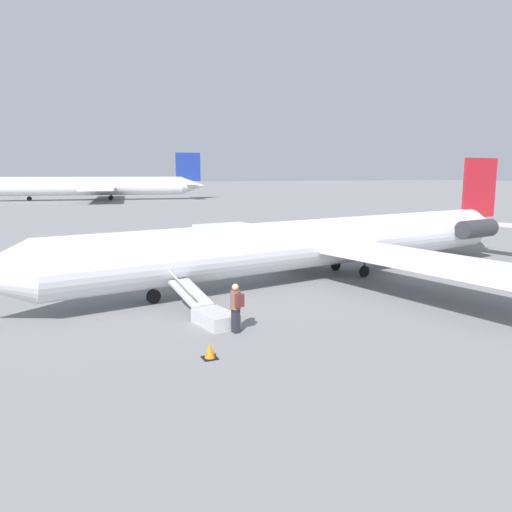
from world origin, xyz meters
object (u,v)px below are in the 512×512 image
Objects in this scene: airplane_main at (326,241)px; passenger at (236,305)px; airplane_far_left at (96,186)px; boarding_stairs at (210,313)px.

passenger is (7.85, 6.77, -0.93)m from airplane_main.
airplane_far_left is at bearing -98.37° from airplane_main.
airplane_main is 85.07m from airplane_far_left.
airplane_far_left reaches higher than airplane_main.
airplane_main reaches higher than passenger.
passenger is at bearing 96.25° from airplane_far_left.
airplane_main reaches higher than boarding_stairs.
airplane_far_left reaches higher than boarding_stairs.
airplane_main is at bearing -67.36° from boarding_stairs.
boarding_stairs is (8.28, 5.25, -1.56)m from airplane_main.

